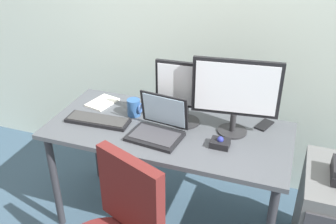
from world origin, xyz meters
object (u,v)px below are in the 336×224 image
object	(u,v)px
monitor_side	(186,90)
trackball_mouse	(220,143)
coffee_mug	(134,107)
cell_phone	(264,125)
paper_notepad	(102,102)
keyboard	(98,120)
laptop	(158,127)
file_cabinet	(333,224)
monitor_main	(236,92)

from	to	relation	value
monitor_side	trackball_mouse	xyz separation A→B (m)	(0.27, -0.19, -0.21)
coffee_mug	cell_phone	size ratio (longest dim) A/B	0.80
coffee_mug	cell_phone	bearing A→B (deg)	10.15
paper_notepad	cell_phone	distance (m)	1.11
keyboard	laptop	distance (m)	0.42
paper_notepad	laptop	bearing A→B (deg)	-25.98
file_cabinet	coffee_mug	size ratio (longest dim) A/B	6.12
laptop	cell_phone	distance (m)	0.68
trackball_mouse	coffee_mug	distance (m)	0.64
keyboard	laptop	bearing A→B (deg)	-1.39
monitor_main	monitor_side	world-z (taller)	monitor_main
trackball_mouse	coffee_mug	bearing A→B (deg)	164.35
coffee_mug	monitor_side	bearing A→B (deg)	3.02
monitor_main	paper_notepad	xyz separation A→B (m)	(-0.93, 0.07, -0.27)
monitor_main	laptop	bearing A→B (deg)	-156.92
file_cabinet	paper_notepad	bearing A→B (deg)	172.20
monitor_side	coffee_mug	world-z (taller)	monitor_side
laptop	trackball_mouse	world-z (taller)	laptop
keyboard	paper_notepad	xyz separation A→B (m)	(-0.10, 0.24, -0.01)
monitor_main	paper_notepad	size ratio (longest dim) A/B	2.45
keyboard	paper_notepad	distance (m)	0.26
cell_phone	file_cabinet	bearing A→B (deg)	-10.15
file_cabinet	coffee_mug	bearing A→B (deg)	173.91
keyboard	monitor_side	bearing A→B (deg)	18.84
monitor_side	laptop	world-z (taller)	monitor_side
paper_notepad	cell_phone	bearing A→B (deg)	3.62
file_cabinet	keyboard	size ratio (longest dim) A/B	1.66
file_cabinet	monitor_main	distance (m)	0.96
file_cabinet	monitor_side	xyz separation A→B (m)	(-0.96, 0.16, 0.64)
file_cabinet	keyboard	distance (m)	1.55
monitor_main	trackball_mouse	bearing A→B (deg)	-101.37
monitor_main	monitor_side	bearing A→B (deg)	177.45
paper_notepad	cell_phone	world-z (taller)	paper_notepad
keyboard	cell_phone	world-z (taller)	keyboard
keyboard	file_cabinet	bearing A→B (deg)	0.86
trackball_mouse	paper_notepad	distance (m)	0.93
monitor_side	keyboard	world-z (taller)	monitor_side
file_cabinet	trackball_mouse	world-z (taller)	trackball_mouse
cell_phone	keyboard	bearing A→B (deg)	-142.28
monitor_main	coffee_mug	world-z (taller)	monitor_main
file_cabinet	coffee_mug	world-z (taller)	coffee_mug
keyboard	cell_phone	bearing A→B (deg)	17.08
file_cabinet	keyboard	world-z (taller)	keyboard
laptop	trackball_mouse	bearing A→B (deg)	0.05
file_cabinet	coffee_mug	xyz separation A→B (m)	(-1.31, 0.14, 0.47)
coffee_mug	cell_phone	xyz separation A→B (m)	(0.83, 0.15, -0.05)
coffee_mug	paper_notepad	bearing A→B (deg)	164.43
monitor_side	cell_phone	xyz separation A→B (m)	(0.48, 0.13, -0.22)
laptop	file_cabinet	bearing A→B (deg)	1.73
file_cabinet	trackball_mouse	bearing A→B (deg)	-177.35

